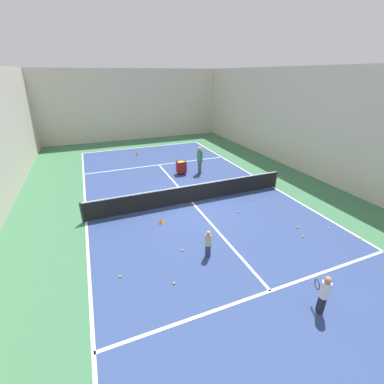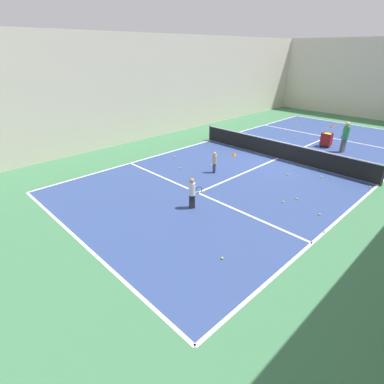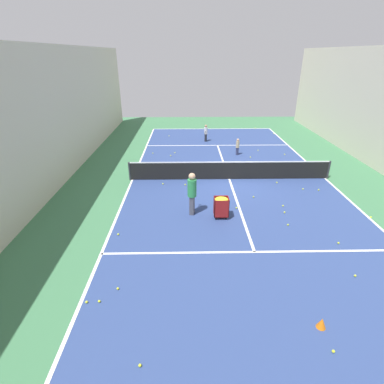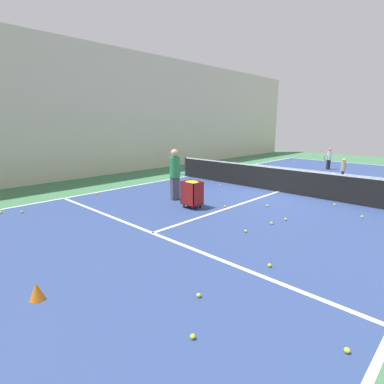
{
  "view_description": "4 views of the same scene",
  "coord_description": "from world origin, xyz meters",
  "px_view_note": "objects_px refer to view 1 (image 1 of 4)",
  "views": [
    {
      "loc": [
        -4.31,
        -10.65,
        5.91
      ],
      "look_at": [
        0.0,
        0.0,
        0.57
      ],
      "focal_mm": 24.0,
      "sensor_mm": 36.0,
      "label": 1
    },
    {
      "loc": [
        7.89,
        -14.26,
        5.44
      ],
      "look_at": [
        0.77,
        -7.34,
        0.67
      ],
      "focal_mm": 28.0,
      "sensor_mm": 36.0,
      "label": 2
    },
    {
      "loc": [
        2.21,
        14.26,
        5.91
      ],
      "look_at": [
        2.0,
        3.63,
        0.97
      ],
      "focal_mm": 28.0,
      "sensor_mm": 36.0,
      "label": 3
    },
    {
      "loc": [
        -5.46,
        10.54,
        2.62
      ],
      "look_at": [
        0.86,
        3.96,
        0.51
      ],
      "focal_mm": 28.0,
      "sensor_mm": 36.0,
      "label": 4
    }
  ],
  "objects_px": {
    "player_near_baseline": "(324,292)",
    "coach_at_net": "(200,158)",
    "training_cone_0": "(161,221)",
    "training_cone_1": "(137,153)",
    "child_midcourt": "(208,242)",
    "ball_cart": "(181,165)",
    "tennis_net": "(192,193)"
  },
  "relations": [
    {
      "from": "child_midcourt",
      "to": "training_cone_1",
      "type": "xyz_separation_m",
      "value": [
        0.09,
        13.31,
        -0.46
      ]
    },
    {
      "from": "ball_cart",
      "to": "training_cone_0",
      "type": "bearing_deg",
      "value": -118.24
    },
    {
      "from": "player_near_baseline",
      "to": "child_midcourt",
      "type": "height_order",
      "value": "player_near_baseline"
    },
    {
      "from": "tennis_net",
      "to": "training_cone_1",
      "type": "bearing_deg",
      "value": 95.88
    },
    {
      "from": "coach_at_net",
      "to": "child_midcourt",
      "type": "distance_m",
      "value": 8.29
    },
    {
      "from": "child_midcourt",
      "to": "training_cone_1",
      "type": "relative_size",
      "value": 3.82
    },
    {
      "from": "training_cone_0",
      "to": "training_cone_1",
      "type": "xyz_separation_m",
      "value": [
        1.03,
        10.59,
        0.02
      ]
    },
    {
      "from": "training_cone_0",
      "to": "training_cone_1",
      "type": "distance_m",
      "value": 10.64
    },
    {
      "from": "tennis_net",
      "to": "ball_cart",
      "type": "height_order",
      "value": "tennis_net"
    },
    {
      "from": "training_cone_0",
      "to": "training_cone_1",
      "type": "height_order",
      "value": "training_cone_1"
    },
    {
      "from": "player_near_baseline",
      "to": "coach_at_net",
      "type": "distance_m",
      "value": 11.02
    },
    {
      "from": "child_midcourt",
      "to": "player_near_baseline",
      "type": "bearing_deg",
      "value": -174.69
    },
    {
      "from": "tennis_net",
      "to": "ball_cart",
      "type": "bearing_deg",
      "value": 77.68
    },
    {
      "from": "child_midcourt",
      "to": "ball_cart",
      "type": "height_order",
      "value": "child_midcourt"
    },
    {
      "from": "tennis_net",
      "to": "player_near_baseline",
      "type": "relative_size",
      "value": 8.43
    },
    {
      "from": "tennis_net",
      "to": "coach_at_net",
      "type": "relative_size",
      "value": 5.84
    },
    {
      "from": "ball_cart",
      "to": "training_cone_1",
      "type": "relative_size",
      "value": 3.17
    },
    {
      "from": "child_midcourt",
      "to": "training_cone_0",
      "type": "bearing_deg",
      "value": -4.79
    },
    {
      "from": "child_midcourt",
      "to": "ball_cart",
      "type": "relative_size",
      "value": 1.2
    },
    {
      "from": "tennis_net",
      "to": "ball_cart",
      "type": "relative_size",
      "value": 11.79
    },
    {
      "from": "child_midcourt",
      "to": "training_cone_1",
      "type": "bearing_deg",
      "value": -24.29
    },
    {
      "from": "player_near_baseline",
      "to": "coach_at_net",
      "type": "height_order",
      "value": "coach_at_net"
    },
    {
      "from": "tennis_net",
      "to": "child_midcourt",
      "type": "distance_m",
      "value": 4.21
    },
    {
      "from": "coach_at_net",
      "to": "child_midcourt",
      "type": "height_order",
      "value": "coach_at_net"
    },
    {
      "from": "tennis_net",
      "to": "ball_cart",
      "type": "xyz_separation_m",
      "value": [
        0.86,
        3.96,
        0.11
      ]
    },
    {
      "from": "tennis_net",
      "to": "training_cone_1",
      "type": "relative_size",
      "value": 37.4
    },
    {
      "from": "child_midcourt",
      "to": "coach_at_net",
      "type": "bearing_deg",
      "value": -45.45
    },
    {
      "from": "training_cone_0",
      "to": "child_midcourt",
      "type": "bearing_deg",
      "value": -70.9
    },
    {
      "from": "player_near_baseline",
      "to": "coach_at_net",
      "type": "xyz_separation_m",
      "value": [
        1.22,
        10.95,
        0.31
      ]
    },
    {
      "from": "training_cone_1",
      "to": "child_midcourt",
      "type": "bearing_deg",
      "value": -90.39
    },
    {
      "from": "ball_cart",
      "to": "coach_at_net",
      "type": "bearing_deg",
      "value": -16.35
    },
    {
      "from": "player_near_baseline",
      "to": "training_cone_0",
      "type": "distance_m",
      "value": 6.61
    }
  ]
}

